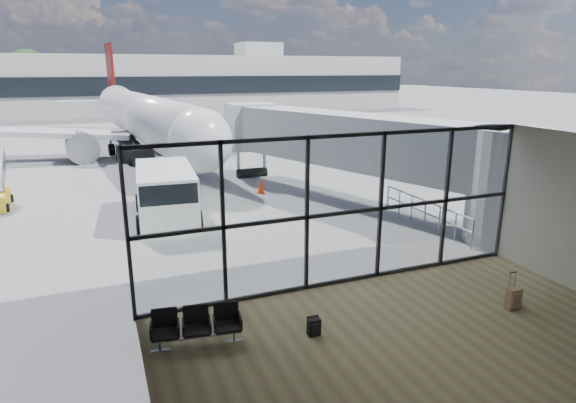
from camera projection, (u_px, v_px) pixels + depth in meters
ground at (162, 130)px, 50.31m from camera, size 220.00×220.00×0.00m
lounge_shell at (461, 256)px, 9.49m from camera, size 12.02×8.01×4.51m
glass_curtain_wall at (345, 211)px, 13.90m from camera, size 12.10×0.12×4.50m
jet_bridge at (367, 147)px, 21.84m from camera, size 8.00×16.50×4.33m
apron_railing at (425, 210)px, 19.44m from camera, size 0.06×5.46×1.11m
far_terminal at (135, 83)px, 68.64m from camera, size 80.00×12.20×11.00m
tree_5 at (29, 71)px, 72.03m from camera, size 6.27×6.27×9.03m
seating_row at (196, 324)px, 11.15m from camera, size 2.07×0.86×0.92m
backpack at (314, 327)px, 11.58m from camera, size 0.32×0.29×0.46m
suitcase at (514, 298)px, 12.81m from camera, size 0.38×0.28×1.02m
airliner at (142, 117)px, 36.94m from camera, size 29.00×33.70×8.69m
service_van at (166, 194)px, 20.09m from camera, size 2.84×5.31×2.24m
belt_loader at (134, 153)px, 32.92m from camera, size 2.56×4.39×1.92m
traffic_cone_a at (174, 197)px, 23.17m from camera, size 0.36×0.36×0.52m
traffic_cone_b at (261, 184)px, 25.69m from camera, size 0.39×0.39×0.56m
traffic_cone_c at (261, 188)px, 24.78m from camera, size 0.40×0.40×0.57m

